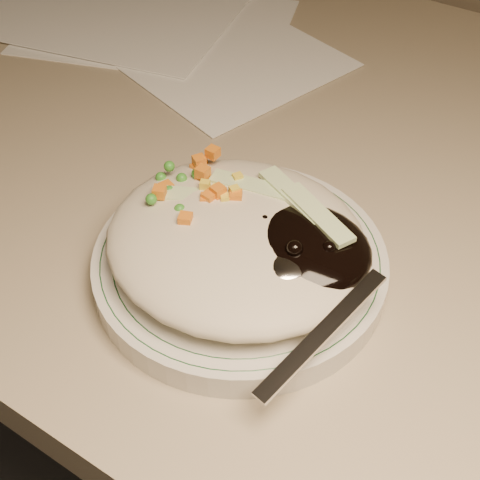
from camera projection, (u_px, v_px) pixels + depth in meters
The scene contains 5 objects.
desk at pixel (389, 330), 0.72m from camera, with size 1.40×0.70×0.74m.
plate at pixel (240, 265), 0.50m from camera, with size 0.22×0.22×0.02m, color silver.
plate_rim at pixel (240, 255), 0.49m from camera, with size 0.21×0.21×0.00m.
meal at pixel (244, 237), 0.48m from camera, with size 0.20×0.19×0.05m.
papers at pixel (145, 17), 0.80m from camera, with size 0.52×0.33×0.00m.
Camera 1 is at (0.11, 0.92, 1.12)m, focal length 50.00 mm.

